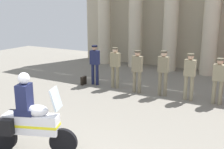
# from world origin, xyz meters

# --- Properties ---
(officer_in_row_0) EXTENTS (0.38, 0.24, 1.71)m
(officer_in_row_0) POSITION_xyz_m (-2.37, 6.58, 1.01)
(officer_in_row_0) COLOR #191E42
(officer_in_row_0) RESTS_ON ground_plane
(officer_in_row_1) EXTENTS (0.38, 0.24, 1.68)m
(officer_in_row_1) POSITION_xyz_m (-1.38, 6.59, 1.00)
(officer_in_row_1) COLOR #847A5B
(officer_in_row_1) RESTS_ON ground_plane
(officer_in_row_2) EXTENTS (0.38, 0.24, 1.67)m
(officer_in_row_2) POSITION_xyz_m (-0.32, 6.41, 0.98)
(officer_in_row_2) COLOR #7A7056
(officer_in_row_2) RESTS_ON ground_plane
(officer_in_row_3) EXTENTS (0.38, 0.24, 1.71)m
(officer_in_row_3) POSITION_xyz_m (0.67, 6.55, 1.01)
(officer_in_row_3) COLOR #7A7056
(officer_in_row_3) RESTS_ON ground_plane
(officer_in_row_4) EXTENTS (0.38, 0.24, 1.69)m
(officer_in_row_4) POSITION_xyz_m (1.66, 6.51, 1.00)
(officer_in_row_4) COLOR gray
(officer_in_row_4) RESTS_ON ground_plane
(officer_in_row_5) EXTENTS (0.38, 0.24, 1.61)m
(officer_in_row_5) POSITION_xyz_m (2.62, 6.57, 0.95)
(officer_in_row_5) COLOR gray
(officer_in_row_5) RESTS_ON ground_plane
(motorcycle_with_rider) EXTENTS (2.00, 1.00, 1.90)m
(motorcycle_with_rider) POSITION_xyz_m (-0.57, 1.05, 0.79)
(motorcycle_with_rider) COLOR black
(motorcycle_with_rider) RESTS_ON ground_plane
(briefcase_on_ground) EXTENTS (0.10, 0.32, 0.36)m
(briefcase_on_ground) POSITION_xyz_m (-2.80, 6.34, 0.18)
(briefcase_on_ground) COLOR black
(briefcase_on_ground) RESTS_ON ground_plane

